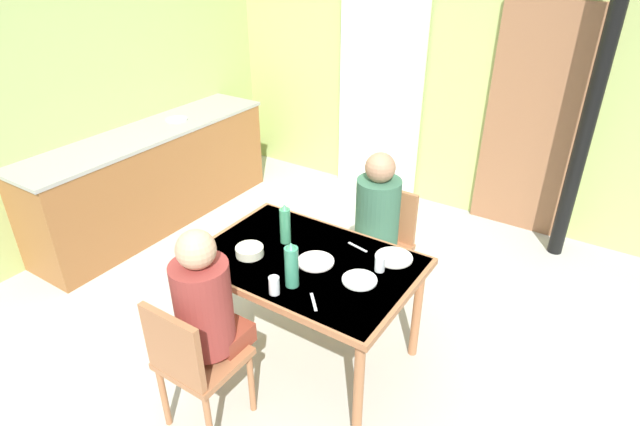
{
  "coord_description": "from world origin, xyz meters",
  "views": [
    {
      "loc": [
        1.88,
        -2.2,
        2.48
      ],
      "look_at": [
        0.41,
        0.05,
        0.99
      ],
      "focal_mm": 29.02,
      "sensor_mm": 36.0,
      "label": 1
    }
  ],
  "objects": [
    {
      "name": "ground_plane",
      "position": [
        0.0,
        0.0,
        0.0
      ],
      "size": [
        6.34,
        6.34,
        0.0
      ],
      "primitive_type": "plane",
      "color": "#B5B7AF"
    },
    {
      "name": "wall_back",
      "position": [
        0.0,
        2.44,
        1.44
      ],
      "size": [
        4.45,
        0.1,
        2.88
      ],
      "primitive_type": "cube",
      "color": "#AEC36D",
      "rests_on": "ground_plane"
    },
    {
      "name": "wall_left",
      "position": [
        -2.13,
        0.61,
        1.44
      ],
      "size": [
        0.1,
        3.66,
        2.88
      ],
      "primitive_type": "cube",
      "color": "#AAC170",
      "rests_on": "ground_plane"
    },
    {
      "name": "door_wooden",
      "position": [
        1.08,
        2.36,
        1.0
      ],
      "size": [
        0.8,
        0.05,
        2.0
      ],
      "primitive_type": "cube",
      "color": "#926041",
      "rests_on": "ground_plane"
    },
    {
      "name": "stove_pipe_column",
      "position": [
        1.52,
        2.09,
        1.44
      ],
      "size": [
        0.12,
        0.12,
        2.88
      ],
      "primitive_type": "cylinder",
      "color": "black",
      "rests_on": "ground_plane"
    },
    {
      "name": "curtain_panel",
      "position": [
        -0.38,
        2.34,
        1.21
      ],
      "size": [
        0.9,
        0.03,
        2.42
      ],
      "primitive_type": "cube",
      "color": "white",
      "rests_on": "ground_plane"
    },
    {
      "name": "kitchen_counter",
      "position": [
        -1.8,
        0.6,
        0.45
      ],
      "size": [
        0.61,
        2.45,
        0.91
      ],
      "color": "#925A2F",
      "rests_on": "ground_plane"
    },
    {
      "name": "dining_table",
      "position": [
        0.41,
        -0.1,
        0.67
      ],
      "size": [
        1.31,
        0.89,
        0.74
      ],
      "color": "#A56841",
      "rests_on": "ground_plane"
    },
    {
      "name": "chair_near_diner",
      "position": [
        0.23,
        -0.9,
        0.5
      ],
      "size": [
        0.4,
        0.4,
        0.87
      ],
      "color": "#A56841",
      "rests_on": "ground_plane"
    },
    {
      "name": "chair_far_diner",
      "position": [
        0.53,
        0.7,
        0.5
      ],
      "size": [
        0.4,
        0.4,
        0.87
      ],
      "rotation": [
        0.0,
        0.0,
        3.14
      ],
      "color": "#A56841",
      "rests_on": "ground_plane"
    },
    {
      "name": "person_near_diner",
      "position": [
        0.23,
        -0.77,
        0.78
      ],
      "size": [
        0.3,
        0.37,
        0.77
      ],
      "color": "brown",
      "rests_on": "ground_plane"
    },
    {
      "name": "person_far_diner",
      "position": [
        0.53,
        0.56,
        0.78
      ],
      "size": [
        0.3,
        0.37,
        0.77
      ],
      "rotation": [
        0.0,
        0.0,
        3.14
      ],
      "color": "#335D51",
      "rests_on": "ground_plane"
    },
    {
      "name": "water_bottle_green_near",
      "position": [
        0.18,
        -0.01,
        0.87
      ],
      "size": [
        0.07,
        0.07,
        0.27
      ],
      "color": "#3D9163",
      "rests_on": "dining_table"
    },
    {
      "name": "water_bottle_green_far",
      "position": [
        0.48,
        -0.35,
        0.87
      ],
      "size": [
        0.08,
        0.08,
        0.28
      ],
      "color": "#3C906D",
      "rests_on": "dining_table"
    },
    {
      "name": "serving_bowl_center",
      "position": [
        0.09,
        -0.25,
        0.77
      ],
      "size": [
        0.17,
        0.17,
        0.05
      ],
      "primitive_type": "cylinder",
      "color": "silver",
      "rests_on": "dining_table"
    },
    {
      "name": "dinner_plate_near_left",
      "position": [
        0.78,
        -0.11,
        0.75
      ],
      "size": [
        0.2,
        0.2,
        0.01
      ],
      "primitive_type": "cylinder",
      "color": "white",
      "rests_on": "dining_table"
    },
    {
      "name": "dinner_plate_near_right",
      "position": [
        0.84,
        0.2,
        0.75
      ],
      "size": [
        0.23,
        0.23,
        0.01
      ],
      "primitive_type": "cylinder",
      "color": "white",
      "rests_on": "dining_table"
    },
    {
      "name": "dinner_plate_far_center",
      "position": [
        0.47,
        -0.09,
        0.75
      ],
      "size": [
        0.22,
        0.22,
        0.01
      ],
      "primitive_type": "cylinder",
      "color": "white",
      "rests_on": "dining_table"
    },
    {
      "name": "drinking_glass_by_near_diner",
      "position": [
        0.82,
        0.04,
        0.79
      ],
      "size": [
        0.06,
        0.06,
        0.09
      ],
      "primitive_type": "cylinder",
      "color": "silver",
      "rests_on": "dining_table"
    },
    {
      "name": "drinking_glass_by_far_diner",
      "position": [
        0.45,
        -0.46,
        0.79
      ],
      "size": [
        0.06,
        0.06,
        0.1
      ],
      "primitive_type": "cylinder",
      "color": "silver",
      "rests_on": "dining_table"
    },
    {
      "name": "cutlery_knife_near",
      "position": [
        0.67,
        -0.41,
        0.74
      ],
      "size": [
        0.11,
        0.12,
        0.0
      ],
      "primitive_type": "cube",
      "rotation": [
        0.0,
        0.0,
        2.32
      ],
      "color": "silver",
      "rests_on": "dining_table"
    },
    {
      "name": "cutlery_fork_near",
      "position": [
        0.6,
        0.18,
        0.74
      ],
      "size": [
        0.15,
        0.05,
        0.0
      ],
      "primitive_type": "cube",
      "rotation": [
        0.0,
        0.0,
        2.93
      ],
      "color": "silver",
      "rests_on": "dining_table"
    }
  ]
}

